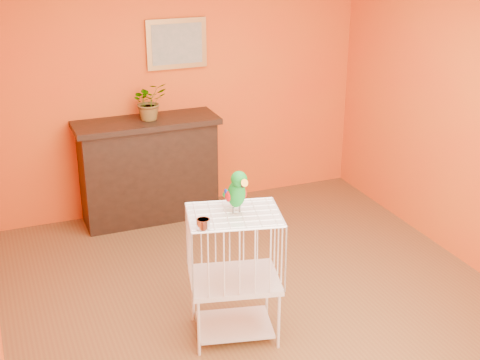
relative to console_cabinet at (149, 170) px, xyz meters
name	(u,v)px	position (x,y,z in m)	size (l,w,h in m)	color
ground	(264,307)	(0.41, -2.00, -0.53)	(4.50, 4.50, 0.00)	brown
room_shell	(267,119)	(0.41, -2.00, 1.05)	(4.50, 4.50, 4.50)	#CE5713
console_cabinet	(149,170)	(0.00, 0.00, 0.00)	(1.43, 0.51, 1.06)	black
potted_plant	(150,106)	(0.04, -0.02, 0.68)	(0.34, 0.37, 0.29)	#26722D
framed_picture	(177,44)	(0.41, 0.22, 1.22)	(0.62, 0.04, 0.50)	#A3783A
birdcage	(234,274)	(0.05, -2.25, -0.02)	(0.74, 0.63, 1.00)	silver
feed_cup	(203,224)	(-0.22, -2.39, 0.50)	(0.09, 0.09, 0.07)	silver
parrot	(237,191)	(0.08, -2.23, 0.63)	(0.16, 0.29, 0.32)	#59544C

